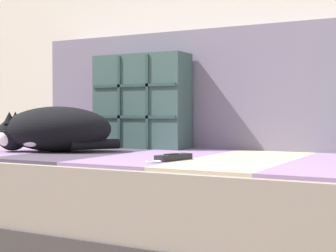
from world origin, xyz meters
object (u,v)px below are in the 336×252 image
Objects in this scene: couch at (207,214)px; game_remote_near at (172,158)px; sleeping_cat at (52,130)px; throw_pillow_quilted at (141,102)px.

game_remote_near is at bearing -96.82° from couch.
sleeping_cat is at bearing -169.78° from couch.
throw_pillow_quilted is (-0.39, 0.23, 0.38)m from couch.
throw_pillow_quilted is at bearing 149.53° from couch.
throw_pillow_quilted is 2.08× the size of game_remote_near.
throw_pillow_quilted is 0.60m from game_remote_near.
game_remote_near is (0.37, -0.44, -0.18)m from throw_pillow_quilted.
sleeping_cat is (-0.18, -0.34, -0.11)m from throw_pillow_quilted.
throw_pillow_quilted is 0.40m from sleeping_cat.
throw_pillow_quilted is at bearing 130.17° from game_remote_near.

